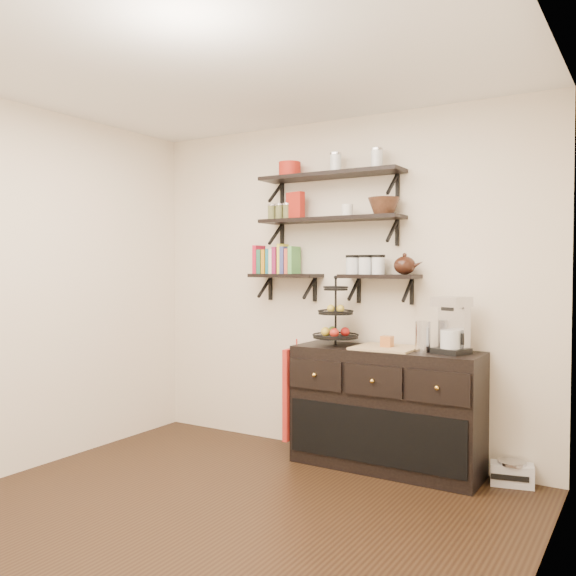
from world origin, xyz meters
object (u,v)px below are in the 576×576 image
at_px(sideboard, 386,409).
at_px(fruit_stand, 336,322).
at_px(radio, 512,473).
at_px(coffee_maker, 452,326).

xyz_separation_m(sideboard, fruit_stand, (-0.42, 0.00, 0.63)).
distance_m(sideboard, radio, 0.96).
bearing_deg(coffee_maker, sideboard, -157.74).
relative_size(coffee_maker, radio, 1.30).
bearing_deg(fruit_stand, sideboard, -0.52).
bearing_deg(coffee_maker, radio, 32.96).
height_order(sideboard, radio, sideboard).
bearing_deg(sideboard, coffee_maker, 3.21).
bearing_deg(radio, sideboard, 174.92).
distance_m(coffee_maker, radio, 1.09).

